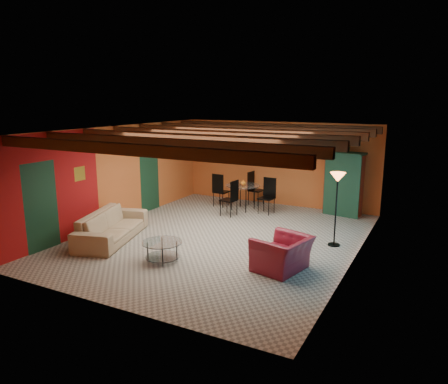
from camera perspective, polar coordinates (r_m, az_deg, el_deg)
The scene contains 11 objects.
room at distance 10.28m, azimuth -0.23°, elevation 6.51°, with size 6.52×8.01×2.71m.
sofa at distance 10.82m, azimuth -14.84°, elevation -4.44°, with size 2.44×0.96×0.71m, color #9F8666.
armchair at distance 8.76m, azimuth 7.84°, elevation -8.21°, with size 1.08×0.95×0.70m, color maroon.
coffee_table at distance 9.28m, azimuth -8.30°, elevation -7.88°, with size 0.87×0.87×0.44m, color white, non-canonical shape.
dining_table at distance 13.25m, azimuth 2.58°, elevation -0.09°, with size 2.10×2.10×1.09m, color silver, non-canonical shape.
armoire at distance 13.13m, azimuth 15.79°, elevation 0.96°, with size 1.04×0.51×1.83m, color maroon.
floor_lamp at distance 10.27m, azimuth 14.82°, elevation -2.28°, with size 0.35×0.35×1.77m, color black, non-canonical shape.
ceiling_fan at distance 10.18m, azimuth -0.52°, elevation 6.45°, with size 1.50×1.50×0.44m, color #472614, non-canonical shape.
painting at distance 14.19m, azimuth 3.83°, elevation 5.26°, with size 1.05×0.03×0.65m, color black.
potted_plant at distance 12.96m, azimuth 16.09°, elevation 6.01°, with size 0.46×0.40×0.51m, color #26661E.
vase at distance 13.13m, azimuth 2.61°, elevation 2.60°, with size 0.17×0.17×0.17m, color orange.
Camera 1 is at (4.77, -8.93, 3.43)m, focal length 33.99 mm.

